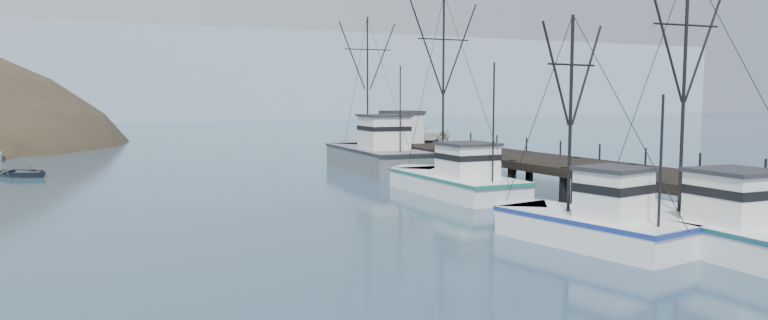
% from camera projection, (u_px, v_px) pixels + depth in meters
% --- Properties ---
extents(ground, '(400.00, 400.00, 0.00)m').
position_uv_depth(ground, '(516.00, 267.00, 24.30)').
color(ground, navy).
rests_on(ground, ground).
extents(pier, '(6.00, 44.00, 2.00)m').
position_uv_depth(pier, '(545.00, 164.00, 44.52)').
color(pier, black).
rests_on(pier, ground).
extents(distant_ridge, '(360.00, 40.00, 26.00)m').
position_uv_depth(distant_ridge, '(161.00, 119.00, 181.47)').
color(distant_ridge, '#9EB2C6').
rests_on(distant_ridge, ground).
extents(trawler_near, '(4.34, 11.80, 11.88)m').
position_uv_depth(trawler_near, '(700.00, 226.00, 27.62)').
color(trawler_near, white).
rests_on(trawler_near, ground).
extents(trawler_mid, '(4.51, 9.67, 9.75)m').
position_uv_depth(trawler_mid, '(585.00, 224.00, 28.10)').
color(trawler_mid, white).
rests_on(trawler_mid, ground).
extents(trawler_far, '(4.15, 12.59, 12.75)m').
position_uv_depth(trawler_far, '(452.00, 181.00, 42.57)').
color(trawler_far, white).
rests_on(trawler_far, ground).
extents(work_vessel, '(5.45, 15.58, 13.01)m').
position_uv_depth(work_vessel, '(374.00, 155.00, 56.62)').
color(work_vessel, slate).
rests_on(work_vessel, ground).
extents(pier_shed, '(3.00, 3.20, 2.80)m').
position_uv_depth(pier_shed, '(402.00, 127.00, 59.70)').
color(pier_shed, silver).
rests_on(pier_shed, pier).
extents(pickup_truck, '(5.98, 2.90, 1.64)m').
position_uv_depth(pickup_truck, '(418.00, 133.00, 60.67)').
color(pickup_truck, white).
rests_on(pickup_truck, pier).
extents(motorboat, '(5.69, 5.84, 0.99)m').
position_uv_depth(motorboat, '(24.00, 176.00, 51.77)').
color(motorboat, '#56595F').
rests_on(motorboat, ground).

